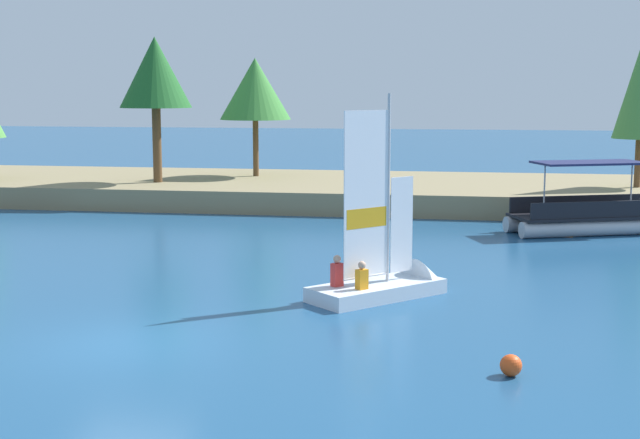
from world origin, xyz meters
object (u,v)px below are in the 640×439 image
shoreline_tree_centre (255,89)px  wooden_dock (546,222)px  pontoon_boat (587,216)px  channel_buoy (511,365)px  sailboat (397,280)px  shoreline_tree_midleft (155,73)px

shoreline_tree_centre → wooden_dock: shoreline_tree_centre is taller
wooden_dock → pontoon_boat: size_ratio=0.70×
shoreline_tree_centre → pontoon_boat: bearing=-32.6°
wooden_dock → channel_buoy: (-2.14, -18.65, -0.03)m
wooden_dock → sailboat: bearing=-111.5°
wooden_dock → pontoon_boat: pontoon_boat is taller
shoreline_tree_midleft → pontoon_boat: (18.73, -5.90, -5.37)m
sailboat → shoreline_tree_midleft: bearing=79.9°
shoreline_tree_centre → sailboat: 23.00m
shoreline_tree_midleft → shoreline_tree_centre: (3.85, 3.63, -0.72)m
shoreline_tree_centre → sailboat: size_ratio=1.02×
shoreline_tree_centre → channel_buoy: shoreline_tree_centre is taller
shoreline_tree_midleft → wooden_dock: 18.93m
pontoon_boat → wooden_dock: bearing=124.0°
pontoon_boat → channel_buoy: size_ratio=14.76×
wooden_dock → pontoon_boat: bearing=-35.0°
shoreline_tree_midleft → pontoon_boat: 20.36m
shoreline_tree_centre → channel_buoy: 29.92m
sailboat → pontoon_boat: bearing=14.7°
shoreline_tree_midleft → shoreline_tree_centre: bearing=43.3°
shoreline_tree_centre → sailboat: (8.70, -20.71, -4.91)m
channel_buoy → shoreline_tree_centre: bearing=112.7°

